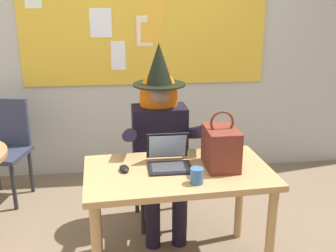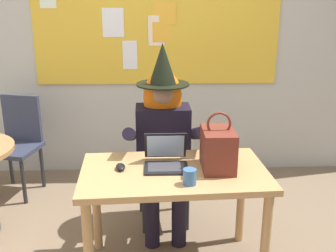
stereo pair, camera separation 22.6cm
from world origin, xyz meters
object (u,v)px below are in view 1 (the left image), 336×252
person_costumed (160,131)px  desk_main (178,185)px  chair_at_desk (158,160)px  coffee_mug (197,176)px  chair_spare_by_window (5,144)px  computer_mouse (124,168)px  laptop (169,159)px  handbag (221,147)px

person_costumed → desk_main: bearing=4.1°
desk_main → person_costumed: bearing=95.6°
chair_at_desk → coffee_mug: size_ratio=9.60×
chair_at_desk → chair_spare_by_window: chair_spare_by_window is taller
chair_at_desk → chair_spare_by_window: size_ratio=0.99×
person_costumed → computer_mouse: 0.63m
chair_at_desk → laptop: size_ratio=3.20×
chair_at_desk → person_costumed: (0.01, -0.12, 0.29)m
computer_mouse → handbag: handbag is taller
laptop → handbag: handbag is taller
person_costumed → coffee_mug: 0.80m
desk_main → computer_mouse: bearing=176.4°
desk_main → chair_spare_by_window: size_ratio=1.34×
laptop → computer_mouse: (-0.29, -0.05, -0.03)m
person_costumed → chair_spare_by_window: 1.53m
desk_main → chair_at_desk: bearing=95.4°
handbag → coffee_mug: 0.31m
chair_at_desk → chair_spare_by_window: 1.45m
desk_main → chair_at_desk: (-0.07, 0.70, -0.11)m
chair_at_desk → laptop: laptop is taller
computer_mouse → handbag: size_ratio=0.28×
laptop → person_costumed: bearing=90.4°
coffee_mug → desk_main: bearing=111.7°
coffee_mug → person_costumed: bearing=100.0°
coffee_mug → chair_spare_by_window: size_ratio=0.10×
computer_mouse → chair_spare_by_window: chair_spare_by_window is taller
chair_at_desk → coffee_mug: bearing=3.5°
chair_at_desk → computer_mouse: bearing=-27.9°
person_costumed → laptop: 0.51m
computer_mouse → chair_spare_by_window: size_ratio=0.11×
handbag → coffee_mug: bearing=-131.2°
chair_at_desk → laptop: 0.68m
person_costumed → chair_spare_by_window: bearing=-117.2°
chair_spare_by_window → handbag: bearing=67.7°
desk_main → computer_mouse: computer_mouse is taller
desk_main → handbag: bearing=4.6°
coffee_mug → chair_spare_by_window: chair_spare_by_window is taller
computer_mouse → handbag: 0.63m
chair_at_desk → computer_mouse: 0.77m
chair_spare_by_window → computer_mouse: bearing=54.7°
desk_main → chair_spare_by_window: bearing=138.9°
chair_at_desk → handbag: size_ratio=2.41×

